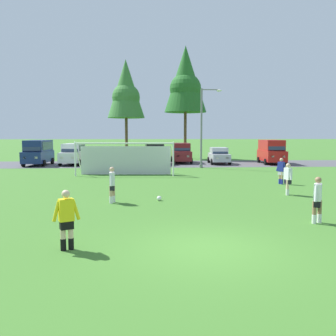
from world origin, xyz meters
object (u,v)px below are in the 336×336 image
at_px(referee, 67,220).
at_px(parked_car_slot_far_left, 38,152).
at_px(parked_car_slot_center_left, 108,156).
at_px(player_striker_near, 281,171).
at_px(parked_car_slot_far_right, 219,156).
at_px(parked_car_slot_left, 73,154).
at_px(parked_car_slot_center_right, 155,153).
at_px(player_winger_left, 317,200).
at_px(player_defender_far, 288,179).
at_px(soccer_goal, 125,158).
at_px(soccer_ball, 159,198).
at_px(player_winger_right, 112,185).
at_px(parked_car_slot_center, 140,156).
at_px(parked_car_slot_end, 271,151).
at_px(parked_car_slot_right, 181,153).
at_px(street_lamp, 203,127).

relative_size(referee, parked_car_slot_far_left, 0.34).
bearing_deg(referee, parked_car_slot_center_left, 94.06).
xyz_separation_m(player_striker_near, parked_car_slot_far_right, (-0.81, 15.14, 0.05)).
relative_size(parked_car_slot_far_left, parked_car_slot_left, 1.03).
bearing_deg(parked_car_slot_center_right, player_winger_left, -78.10).
bearing_deg(player_defender_far, player_winger_left, -102.51).
bearing_deg(player_defender_far, soccer_goal, 133.07).
distance_m(referee, player_defender_far, 12.34).
relative_size(soccer_ball, player_striker_near, 0.13).
distance_m(player_winger_left, parked_car_slot_left, 27.97).
bearing_deg(parked_car_slot_center_right, parked_car_slot_left, -178.50).
bearing_deg(parked_car_slot_center_right, player_defender_far, -71.27).
xyz_separation_m(referee, parked_car_slot_far_left, (-8.82, 26.49, 0.52)).
distance_m(player_winger_left, player_winger_right, 8.58).
relative_size(soccer_ball, player_defender_far, 0.13).
distance_m(referee, parked_car_slot_far_left, 27.93).
distance_m(parked_car_slot_center_right, parked_car_slot_far_right, 6.80).
height_order(parked_car_slot_center_left, parked_car_slot_center_right, parked_car_slot_center_right).
xyz_separation_m(player_winger_left, parked_car_slot_center, (-6.69, 23.81, 0.05)).
bearing_deg(parked_car_slot_end, referee, -119.66).
bearing_deg(soccer_goal, parked_car_slot_center_left, 104.59).
height_order(parked_car_slot_center_right, parked_car_slot_right, same).
xyz_separation_m(parked_car_slot_center_left, parked_car_slot_right, (7.75, 1.85, 0.24)).
height_order(soccer_ball, player_winger_right, player_winger_right).
bearing_deg(parked_car_slot_center_right, soccer_goal, -104.24).
bearing_deg(soccer_ball, referee, -111.53).
relative_size(player_defender_far, parked_car_slot_far_left, 0.34).
bearing_deg(soccer_goal, parked_car_slot_left, 122.34).
height_order(parked_car_slot_center_right, parked_car_slot_far_right, parked_car_slot_center_right).
bearing_deg(parked_car_slot_center_left, parked_car_slot_right, 13.43).
bearing_deg(parked_car_slot_left, parked_car_slot_far_left, -173.72).
xyz_separation_m(player_winger_right, parked_car_slot_far_right, (9.14, 20.55, 0.05)).
height_order(soccer_ball, player_defender_far, player_defender_far).
xyz_separation_m(parked_car_slot_right, street_lamp, (1.47, -5.67, 2.67)).
relative_size(soccer_ball, player_winger_left, 0.13).
bearing_deg(street_lamp, player_winger_right, -112.50).
relative_size(soccer_goal, parked_car_slot_end, 1.52).
relative_size(player_striker_near, player_winger_right, 1.00).
distance_m(soccer_ball, parked_car_slot_center_left, 20.32).
xyz_separation_m(soccer_ball, street_lamp, (4.62, 15.95, 3.67)).
relative_size(soccer_ball, parked_car_slot_end, 0.04).
xyz_separation_m(player_winger_left, street_lamp, (-0.77, 20.44, 2.96)).
relative_size(soccer_goal, parked_car_slot_center, 1.76).
xyz_separation_m(parked_car_slot_far_left, street_lamp, (16.16, -3.66, 2.44)).
relative_size(player_winger_left, street_lamp, 0.23).
bearing_deg(soccer_ball, parked_car_slot_far_right, 70.88).
relative_size(referee, parked_car_slot_center_right, 0.35).
distance_m(player_winger_right, parked_car_slot_center_right, 20.73).
height_order(parked_car_slot_left, parked_car_slot_end, parked_car_slot_end).
height_order(soccer_ball, parked_car_slot_center_left, parked_car_slot_center_left).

